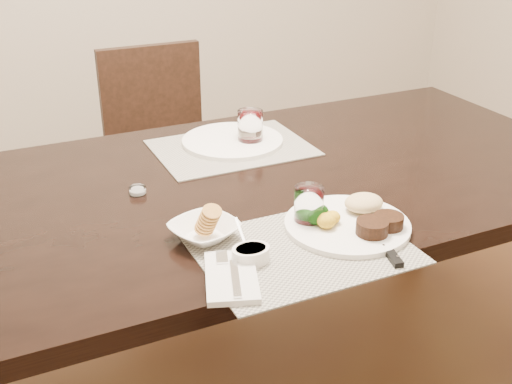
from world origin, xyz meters
name	(u,v)px	position (x,y,z in m)	size (l,w,h in m)	color
dining_table	(259,204)	(0.00, 0.00, 0.67)	(2.00, 1.00, 0.75)	black
chair_far	(162,147)	(0.00, 0.93, 0.50)	(0.42, 0.42, 0.90)	black
placemat_near	(303,249)	(-0.08, -0.40, 0.75)	(0.46, 0.34, 0.00)	gray
placemat_far	(232,148)	(0.02, 0.23, 0.75)	(0.46, 0.34, 0.00)	gray
dinner_plate	(353,220)	(0.08, -0.36, 0.77)	(0.29, 0.29, 0.05)	white
napkin_fork	(231,276)	(-0.27, -0.44, 0.76)	(0.16, 0.21, 0.02)	silver
steak_knife	(383,248)	(0.08, -0.47, 0.76)	(0.05, 0.24, 0.01)	white
cracker_bowl	(204,230)	(-0.26, -0.26, 0.77)	(0.19, 0.19, 0.07)	white
sauce_ramekin	(251,254)	(-0.20, -0.39, 0.77)	(0.08, 0.12, 0.07)	white
wine_glass_near	(309,208)	(-0.01, -0.30, 0.80)	(0.07, 0.07, 0.10)	white
far_plate	(232,141)	(0.03, 0.26, 0.76)	(0.31, 0.31, 0.01)	white
wine_glass_far	(250,129)	(0.08, 0.23, 0.80)	(0.08, 0.08, 0.11)	white
salt_cellar	(138,191)	(-0.33, 0.04, 0.76)	(0.04, 0.04, 0.02)	white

